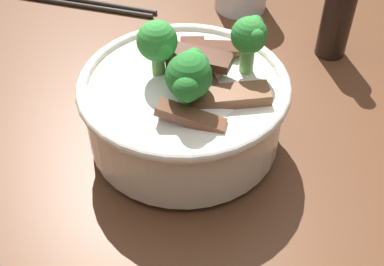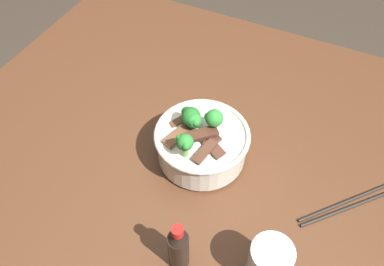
% 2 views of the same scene
% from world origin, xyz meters
% --- Properties ---
extents(dining_table, '(1.21, 1.09, 0.76)m').
position_xyz_m(dining_table, '(0.00, 0.00, 0.65)').
color(dining_table, '#56331E').
rests_on(dining_table, ground).
extents(rice_bowl, '(0.22, 0.22, 0.15)m').
position_xyz_m(rice_bowl, '(-0.05, 0.02, 0.82)').
color(rice_bowl, silver).
rests_on(rice_bowl, dining_table).
extents(chopsticks_pair, '(0.17, 0.19, 0.01)m').
position_xyz_m(chopsticks_pair, '(-0.40, 0.01, 0.77)').
color(chopsticks_pair, '#28231E').
rests_on(chopsticks_pair, dining_table).
extents(soy_sauce_bottle, '(0.04, 0.04, 0.14)m').
position_xyz_m(soy_sauce_bottle, '(-0.12, 0.27, 0.82)').
color(soy_sauce_bottle, black).
rests_on(soy_sauce_bottle, dining_table).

